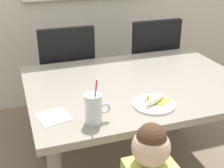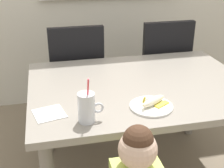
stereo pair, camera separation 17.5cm
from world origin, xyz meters
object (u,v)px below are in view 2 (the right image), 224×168
(dining_table, at_px, (140,96))
(dining_chair_right, at_px, (161,66))
(peeled_banana, at_px, (153,101))
(paper_napkin, at_px, (49,114))
(snack_plate, at_px, (151,106))
(dining_chair_left, at_px, (76,73))
(milk_cup, at_px, (87,109))

(dining_table, bearing_deg, dining_chair_right, 58.93)
(peeled_banana, relative_size, paper_napkin, 1.17)
(snack_plate, bearing_deg, peeled_banana, 30.71)
(snack_plate, bearing_deg, dining_chair_right, 65.63)
(dining_chair_right, height_order, peeled_banana, dining_chair_right)
(dining_chair_left, xyz_separation_m, dining_chair_right, (0.74, 0.00, 0.00))
(milk_cup, relative_size, snack_plate, 1.07)
(dining_chair_left, distance_m, snack_plate, 1.06)
(dining_chair_left, distance_m, paper_napkin, 1.00)
(peeled_banana, bearing_deg, dining_chair_left, 107.10)
(milk_cup, height_order, peeled_banana, milk_cup)
(snack_plate, relative_size, paper_napkin, 1.53)
(dining_table, xyz_separation_m, dining_chair_left, (-0.33, 0.69, -0.09))
(peeled_banana, height_order, paper_napkin, peeled_banana)
(dining_chair_left, xyz_separation_m, paper_napkin, (-0.24, -0.95, 0.18))
(peeled_banana, bearing_deg, milk_cup, -168.96)
(milk_cup, xyz_separation_m, snack_plate, (0.35, 0.06, -0.06))
(dining_table, relative_size, dining_chair_right, 1.43)
(dining_chair_right, relative_size, milk_cup, 3.89)
(snack_plate, height_order, paper_napkin, snack_plate)
(dining_table, height_order, dining_chair_left, dining_chair_left)
(snack_plate, bearing_deg, paper_napkin, 174.73)
(dining_table, height_order, peeled_banana, peeled_banana)
(dining_table, bearing_deg, paper_napkin, -155.29)
(peeled_banana, bearing_deg, snack_plate, -149.29)
(dining_table, bearing_deg, peeled_banana, -94.51)
(dining_chair_right, xyz_separation_m, snack_plate, (-0.45, -1.00, 0.19))
(dining_table, distance_m, dining_chair_left, 0.77)
(dining_table, bearing_deg, snack_plate, -97.00)
(dining_chair_left, relative_size, milk_cup, 3.89)
(peeled_banana, bearing_deg, dining_chair_right, 66.13)
(dining_chair_right, bearing_deg, peeled_banana, 66.13)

